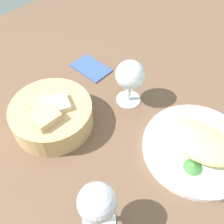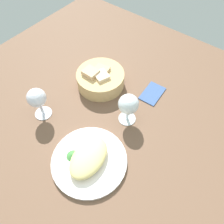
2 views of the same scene
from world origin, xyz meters
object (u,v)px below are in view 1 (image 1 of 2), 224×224
bread_basket (52,115)px  wine_glass_near (130,77)px  plate (197,148)px  wine_glass_far (97,204)px  folded_napkin (91,67)px

bread_basket → wine_glass_near: size_ratio=1.53×
plate → wine_glass_near: wine_glass_near is taller
wine_glass_near → wine_glass_far: size_ratio=0.97×
plate → wine_glass_far: bearing=81.8°
wine_glass_near → wine_glass_far: 31.53cm
plate → wine_glass_near: size_ratio=1.96×
wine_glass_far → wine_glass_near: bearing=-56.5°
plate → bread_basket: 34.18cm
plate → folded_napkin: size_ratio=2.23×
folded_napkin → wine_glass_near: bearing=172.7°
plate → wine_glass_far: size_ratio=1.91×
wine_glass_far → folded_napkin: 44.04cm
wine_glass_near → folded_napkin: (16.11, -1.04, -7.92)cm
wine_glass_near → folded_napkin: wine_glass_near is taller
plate → wine_glass_far: 27.82cm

